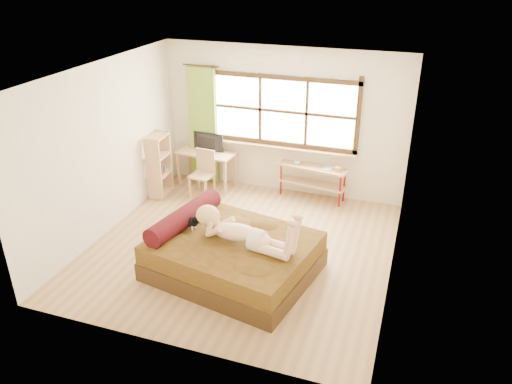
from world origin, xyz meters
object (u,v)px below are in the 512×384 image
at_px(bed, 231,254).
at_px(pipe_shelf, 313,175).
at_px(desk, 206,157).
at_px(chair, 204,170).
at_px(bookshelf, 159,165).
at_px(woman, 242,223).
at_px(kitten, 189,220).

bearing_deg(bed, pipe_shelf, 89.31).
relative_size(desk, chair, 1.33).
xyz_separation_m(chair, bookshelf, (-0.76, -0.29, 0.12)).
xyz_separation_m(bed, bookshelf, (-2.16, 1.92, 0.31)).
xyz_separation_m(woman, bookshelf, (-2.36, 1.98, -0.26)).
bearing_deg(bookshelf, chair, 16.72).
bearing_deg(kitten, bed, 3.46).
distance_m(kitten, pipe_shelf, 2.89).
distance_m(desk, pipe_shelf, 2.08).
relative_size(desk, pipe_shelf, 0.89).
xyz_separation_m(woman, pipe_shelf, (0.36, 2.76, -0.40)).
height_order(woman, pipe_shelf, woman).
relative_size(chair, pipe_shelf, 0.67).
bearing_deg(pipe_shelf, bed, -93.72).
xyz_separation_m(bed, chair, (-1.40, 2.21, 0.19)).
height_order(woman, kitten, woman).
xyz_separation_m(chair, pipe_shelf, (1.97, 0.49, -0.02)).
distance_m(woman, chair, 2.80).
bearing_deg(kitten, chair, 120.30).
bearing_deg(pipe_shelf, woman, -89.38).
bearing_deg(kitten, bookshelf, 140.35).
height_order(woman, chair, woman).
distance_m(bed, chair, 2.62).
distance_m(kitten, chair, 2.25).
relative_size(bed, pipe_shelf, 1.91).
distance_m(bed, desk, 3.00).
relative_size(chair, bookshelf, 0.73).
xyz_separation_m(woman, desk, (-1.71, 2.64, -0.26)).
bearing_deg(pipe_shelf, bookshelf, -156.01).
bearing_deg(bed, chair, 133.59).
height_order(kitten, bookshelf, bookshelf).
distance_m(bed, kitten, 0.77).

